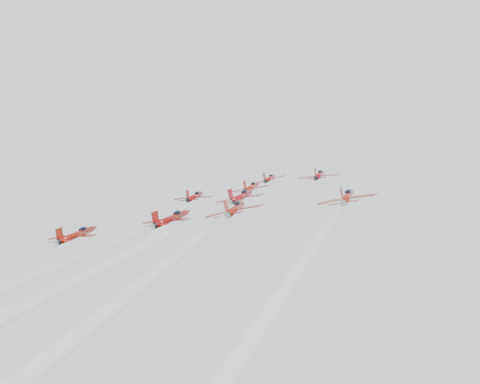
% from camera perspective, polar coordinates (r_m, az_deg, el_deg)
% --- Properties ---
extents(jet_lead, '(8.47, 10.79, 7.05)m').
position_cam_1_polar(jet_lead, '(142.68, 2.83, 1.30)').
color(jet_lead, '#9A120E').
extents(jet_row2_left, '(9.14, 11.63, 7.61)m').
position_cam_1_polar(jet_row2_left, '(134.33, -4.30, -0.40)').
color(jet_row2_left, maroon).
extents(jet_row2_center, '(9.33, 11.88, 7.76)m').
position_cam_1_polar(jet_row2_center, '(130.34, 1.08, 0.48)').
color(jet_row2_center, '#B11D10').
extents(jet_row2_right, '(9.14, 11.64, 7.61)m').
position_cam_1_polar(jet_row2_right, '(129.60, 7.52, 1.62)').
color(jet_row2_right, maroon).
extents(jet_center, '(10.06, 93.92, 57.95)m').
position_cam_1_polar(jet_center, '(72.78, -11.83, -6.80)').
color(jet_center, maroon).
extents(jet_rear_right, '(10.19, 95.21, 58.75)m').
position_cam_1_polar(jet_rear_right, '(57.02, -16.59, -10.77)').
color(jet_rear_right, '#A51D0F').
extents(jet_rear_farright, '(9.05, 84.56, 52.17)m').
position_cam_1_polar(jet_rear_farright, '(48.81, 2.88, -9.07)').
color(jet_rear_farright, '#A6210F').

